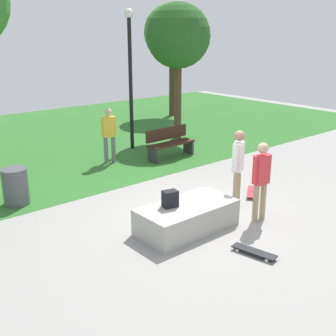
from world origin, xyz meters
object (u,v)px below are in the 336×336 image
at_px(skateboard_spare, 252,192).
at_px(tree_broad_elm, 172,33).
at_px(skater_performing_trick, 261,176).
at_px(trash_bin, 16,187).
at_px(lamp_post, 130,67).
at_px(pedestrian_with_backpack, 109,130).
at_px(backpack_on_ledge, 170,199).
at_px(concrete_ledge, 187,217).
at_px(skater_watching, 238,163).
at_px(tree_young_birch, 178,37).
at_px(skateboard_by_ledge, 254,251).
at_px(park_bench_near_path, 170,142).

bearing_deg(skateboard_spare, tree_broad_elm, 59.92).
xyz_separation_m(skater_performing_trick, trash_bin, (-3.46, 4.04, -0.54)).
relative_size(tree_broad_elm, lamp_post, 1.12).
xyz_separation_m(skater_performing_trick, pedestrian_with_backpack, (-0.11, 5.41, 0.01)).
bearing_deg(backpack_on_ledge, concrete_ledge, 168.46).
distance_m(skater_performing_trick, trash_bin, 5.35).
bearing_deg(lamp_post, skater_watching, -101.72).
height_order(skateboard_spare, tree_young_birch, tree_young_birch).
height_order(skateboard_by_ledge, skateboard_spare, same).
relative_size(concrete_ledge, backpack_on_ledge, 6.11).
bearing_deg(concrete_ledge, tree_broad_elm, 50.64).
bearing_deg(backpack_on_ledge, lamp_post, -106.41).
bearing_deg(skater_watching, concrete_ledge, -175.57).
height_order(skateboard_spare, tree_broad_elm, tree_broad_elm).
bearing_deg(concrete_ledge, skateboard_spare, 8.84).
relative_size(skateboard_spare, tree_young_birch, 0.16).
relative_size(backpack_on_ledge, park_bench_near_path, 0.20).
height_order(skater_performing_trick, skater_watching, skater_watching).
bearing_deg(concrete_ledge, pedestrian_with_backpack, 74.70).
distance_m(skater_watching, skateboard_by_ledge, 2.33).
distance_m(skateboard_spare, tree_young_birch, 6.84).
height_order(skater_watching, skateboard_spare, skater_watching).
relative_size(tree_broad_elm, tree_young_birch, 1.05).
bearing_deg(concrete_ledge, trash_bin, 120.95).
relative_size(concrete_ledge, skater_performing_trick, 1.19).
xyz_separation_m(skater_watching, skateboard_spare, (0.86, 0.26, -0.95)).
bearing_deg(park_bench_near_path, skater_performing_trick, -108.65).
distance_m(backpack_on_ledge, skater_performing_trick, 1.91).
bearing_deg(skateboard_spare, pedestrian_with_backpack, 104.55).
bearing_deg(lamp_post, backpack_on_ledge, -118.95).
distance_m(skateboard_by_ledge, pedestrian_with_backpack, 6.44).
height_order(skater_watching, park_bench_near_path, skater_watching).
bearing_deg(skateboard_spare, backpack_on_ledge, -174.98).
distance_m(skateboard_by_ledge, skateboard_spare, 2.92).
bearing_deg(pedestrian_with_backpack, backpack_on_ledge, -109.21).
xyz_separation_m(park_bench_near_path, trash_bin, (-5.03, -0.62, -0.07)).
height_order(skateboard_spare, park_bench_near_path, park_bench_near_path).
distance_m(concrete_ledge, lamp_post, 6.71).
xyz_separation_m(skateboard_spare, tree_broad_elm, (5.14, 8.87, 3.56)).
relative_size(skater_performing_trick, tree_young_birch, 0.35).
height_order(backpack_on_ledge, skater_performing_trick, skater_performing_trick).
height_order(concrete_ledge, skateboard_spare, concrete_ledge).
relative_size(trash_bin, pedestrian_with_backpack, 0.51).
relative_size(backpack_on_ledge, skateboard_by_ledge, 0.39).
relative_size(park_bench_near_path, pedestrian_with_backpack, 1.00).
distance_m(tree_young_birch, pedestrian_with_backpack, 4.48).
xyz_separation_m(tree_young_birch, trash_bin, (-6.89, -2.36, -3.12)).
height_order(skateboard_spare, trash_bin, trash_bin).
bearing_deg(skater_performing_trick, park_bench_near_path, 71.35).
height_order(park_bench_near_path, pedestrian_with_backpack, pedestrian_with_backpack).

